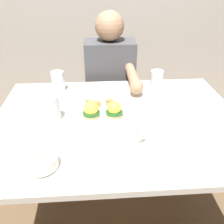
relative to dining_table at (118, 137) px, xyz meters
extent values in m
plane|color=brown|center=(0.00, 0.00, -0.63)|extent=(6.00, 6.00, 0.00)
cube|color=white|center=(0.00, 0.00, 0.09)|extent=(1.20, 0.90, 0.03)
cube|color=#B23838|center=(0.00, -0.40, 0.10)|extent=(1.20, 0.06, 0.00)
cube|color=#B23838|center=(0.00, 0.40, 0.10)|extent=(1.20, 0.06, 0.00)
cube|color=brown|center=(-0.55, 0.40, -0.28)|extent=(0.06, 0.06, 0.71)
cube|color=brown|center=(0.55, 0.40, -0.28)|extent=(0.06, 0.06, 0.71)
cylinder|color=white|center=(-0.07, 0.02, 0.11)|extent=(0.27, 0.27, 0.01)
cylinder|color=tan|center=(-0.13, 0.01, 0.13)|extent=(0.08, 0.08, 0.02)
cylinder|color=#236028|center=(-0.13, 0.01, 0.14)|extent=(0.08, 0.08, 0.01)
sphere|color=yellow|center=(-0.13, 0.01, 0.16)|extent=(0.07, 0.07, 0.07)
cylinder|color=tan|center=(-0.02, 0.01, 0.13)|extent=(0.08, 0.08, 0.02)
cylinder|color=#236028|center=(-0.02, 0.01, 0.14)|extent=(0.08, 0.08, 0.01)
sphere|color=yellow|center=(-0.02, 0.01, 0.16)|extent=(0.07, 0.07, 0.07)
cube|color=tan|center=(-0.09, 0.11, 0.14)|extent=(0.03, 0.03, 0.03)
cube|color=#AD7038|center=(-0.12, 0.10, 0.13)|extent=(0.03, 0.03, 0.03)
cube|color=#B77A42|center=(-0.14, 0.10, 0.14)|extent=(0.03, 0.03, 0.04)
cube|color=tan|center=(-0.03, 0.11, 0.14)|extent=(0.04, 0.04, 0.04)
cylinder|color=white|center=(-0.31, -0.31, 0.11)|extent=(0.10, 0.10, 0.01)
cylinder|color=white|center=(-0.31, -0.31, 0.14)|extent=(0.12, 0.12, 0.04)
cube|color=#F4DB66|center=(-0.31, -0.32, 0.15)|extent=(0.03, 0.03, 0.03)
cube|color=#EA6B70|center=(-0.31, -0.31, 0.13)|extent=(0.03, 0.03, 0.02)
cube|color=#F4DB66|center=(-0.33, -0.31, 0.15)|extent=(0.02, 0.02, 0.02)
cube|color=#B7E093|center=(-0.28, -0.29, 0.14)|extent=(0.03, 0.03, 0.03)
cube|color=#EA6B70|center=(-0.31, -0.34, 0.13)|extent=(0.03, 0.03, 0.02)
cube|color=#B7E093|center=(-0.30, -0.32, 0.15)|extent=(0.04, 0.04, 0.03)
cube|color=#EA6B70|center=(-0.30, -0.29, 0.14)|extent=(0.04, 0.04, 0.03)
cube|color=#F4DB66|center=(-0.31, -0.32, 0.13)|extent=(0.04, 0.04, 0.03)
cube|color=#EA6B70|center=(-0.31, -0.31, 0.14)|extent=(0.03, 0.03, 0.02)
cylinder|color=white|center=(0.03, -0.20, 0.15)|extent=(0.08, 0.08, 0.09)
cylinder|color=black|center=(0.03, -0.20, 0.20)|extent=(0.07, 0.07, 0.01)
torus|color=white|center=(0.07, -0.20, 0.16)|extent=(0.06, 0.01, 0.06)
cube|color=silver|center=(-0.41, 0.13, 0.11)|extent=(0.12, 0.05, 0.00)
cube|color=silver|center=(-0.48, 0.11, 0.11)|extent=(0.04, 0.03, 0.00)
cylinder|color=silver|center=(-0.31, 0.01, 0.17)|extent=(0.08, 0.08, 0.13)
cylinder|color=silver|center=(-0.31, 0.01, 0.15)|extent=(0.07, 0.07, 0.09)
cylinder|color=silver|center=(-0.32, 0.33, 0.17)|extent=(0.07, 0.07, 0.12)
cylinder|color=silver|center=(-0.32, 0.33, 0.14)|extent=(0.07, 0.07, 0.07)
cylinder|color=silver|center=(0.25, 0.28, 0.17)|extent=(0.07, 0.07, 0.13)
cylinder|color=silver|center=(0.25, 0.28, 0.14)|extent=(0.06, 0.06, 0.06)
cylinder|color=#33333D|center=(-0.09, 0.53, -0.41)|extent=(0.11, 0.11, 0.45)
cylinder|color=#33333D|center=(0.09, 0.53, -0.41)|extent=(0.11, 0.11, 0.45)
cube|color=#4C4C51|center=(0.00, 0.63, 0.07)|extent=(0.34, 0.20, 0.50)
sphere|color=tan|center=(0.00, 0.63, 0.41)|extent=(0.19, 0.19, 0.19)
cylinder|color=tan|center=(0.12, 0.38, 0.17)|extent=(0.06, 0.30, 0.06)
sphere|color=tan|center=(0.12, 0.23, 0.17)|extent=(0.08, 0.08, 0.08)
camera|label=1|loc=(-0.10, -1.01, 0.75)|focal=39.81mm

